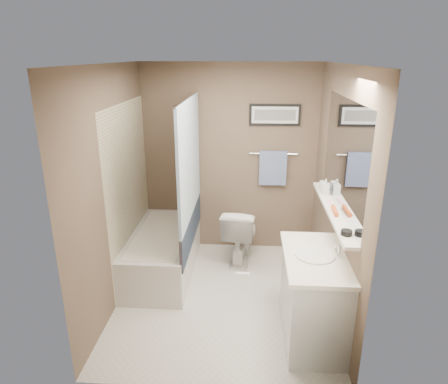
# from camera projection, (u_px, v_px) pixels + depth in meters

# --- Properties ---
(ground) EXTENTS (2.50, 2.50, 0.00)m
(ground) POSITION_uv_depth(u_px,v_px,m) (223.00, 297.00, 4.30)
(ground) COLOR silver
(ground) RESTS_ON ground
(ceiling) EXTENTS (2.20, 2.50, 0.04)m
(ceiling) POSITION_uv_depth(u_px,v_px,m) (223.00, 66.00, 3.52)
(ceiling) COLOR silver
(ceiling) RESTS_ON wall_back
(wall_back) EXTENTS (2.20, 0.04, 2.40)m
(wall_back) POSITION_uv_depth(u_px,v_px,m) (229.00, 160.00, 5.06)
(wall_back) COLOR brown
(wall_back) RESTS_ON ground
(wall_front) EXTENTS (2.20, 0.04, 2.40)m
(wall_front) POSITION_uv_depth(u_px,v_px,m) (211.00, 251.00, 2.75)
(wall_front) COLOR brown
(wall_front) RESTS_ON ground
(wall_left) EXTENTS (0.04, 2.50, 2.40)m
(wall_left) POSITION_uv_depth(u_px,v_px,m) (115.00, 190.00, 3.97)
(wall_left) COLOR brown
(wall_left) RESTS_ON ground
(wall_right) EXTENTS (0.04, 2.50, 2.40)m
(wall_right) POSITION_uv_depth(u_px,v_px,m) (335.00, 195.00, 3.84)
(wall_right) COLOR brown
(wall_right) RESTS_ON ground
(tile_surround) EXTENTS (0.02, 1.55, 2.00)m
(tile_surround) POSITION_uv_depth(u_px,v_px,m) (130.00, 192.00, 4.51)
(tile_surround) COLOR beige
(tile_surround) RESTS_ON wall_left
(curtain_rod) EXTENTS (0.02, 1.55, 0.02)m
(curtain_rod) POSITION_uv_depth(u_px,v_px,m) (188.00, 98.00, 4.12)
(curtain_rod) COLOR silver
(curtain_rod) RESTS_ON wall_left
(curtain_upper) EXTENTS (0.03, 1.45, 1.28)m
(curtain_upper) POSITION_uv_depth(u_px,v_px,m) (189.00, 159.00, 4.33)
(curtain_upper) COLOR white
(curtain_upper) RESTS_ON curtain_rod
(curtain_lower) EXTENTS (0.03, 1.45, 0.36)m
(curtain_lower) POSITION_uv_depth(u_px,v_px,m) (191.00, 228.00, 4.60)
(curtain_lower) COLOR #232F42
(curtain_lower) RESTS_ON curtain_rod
(mirror) EXTENTS (0.02, 1.60, 1.00)m
(mirror) POSITION_uv_depth(u_px,v_px,m) (344.00, 156.00, 3.56)
(mirror) COLOR silver
(mirror) RESTS_ON wall_right
(shelf) EXTENTS (0.12, 1.60, 0.03)m
(shelf) POSITION_uv_depth(u_px,v_px,m) (332.00, 210.00, 3.73)
(shelf) COLOR silver
(shelf) RESTS_ON wall_right
(towel_bar) EXTENTS (0.60, 0.02, 0.02)m
(towel_bar) POSITION_uv_depth(u_px,v_px,m) (273.00, 154.00, 4.98)
(towel_bar) COLOR silver
(towel_bar) RESTS_ON wall_back
(towel) EXTENTS (0.34, 0.05, 0.44)m
(towel) POSITION_uv_depth(u_px,v_px,m) (273.00, 168.00, 5.02)
(towel) COLOR #95ABD9
(towel) RESTS_ON towel_bar
(art_frame) EXTENTS (0.62, 0.02, 0.26)m
(art_frame) POSITION_uv_depth(u_px,v_px,m) (275.00, 115.00, 4.84)
(art_frame) COLOR black
(art_frame) RESTS_ON wall_back
(art_mat) EXTENTS (0.56, 0.00, 0.20)m
(art_mat) POSITION_uv_depth(u_px,v_px,m) (275.00, 115.00, 4.83)
(art_mat) COLOR white
(art_mat) RESTS_ON art_frame
(art_image) EXTENTS (0.50, 0.00, 0.13)m
(art_image) POSITION_uv_depth(u_px,v_px,m) (275.00, 115.00, 4.83)
(art_image) COLOR #595959
(art_image) RESTS_ON art_mat
(door) EXTENTS (0.80, 0.02, 2.00)m
(door) POSITION_uv_depth(u_px,v_px,m) (290.00, 280.00, 2.77)
(door) COLOR silver
(door) RESTS_ON wall_front
(door_handle) EXTENTS (0.10, 0.02, 0.02)m
(door_handle) POSITION_uv_depth(u_px,v_px,m) (243.00, 274.00, 2.84)
(door_handle) COLOR silver
(door_handle) RESTS_ON door
(bathtub) EXTENTS (0.70, 1.50, 0.50)m
(bathtub) POSITION_uv_depth(u_px,v_px,m) (163.00, 253.00, 4.73)
(bathtub) COLOR silver
(bathtub) RESTS_ON ground
(tub_rim) EXTENTS (0.56, 1.36, 0.02)m
(tub_rim) POSITION_uv_depth(u_px,v_px,m) (162.00, 233.00, 4.65)
(tub_rim) COLOR white
(tub_rim) RESTS_ON bathtub
(toilet) EXTENTS (0.49, 0.75, 0.71)m
(toilet) POSITION_uv_depth(u_px,v_px,m) (241.00, 233.00, 4.99)
(toilet) COLOR white
(toilet) RESTS_ON ground
(vanity) EXTENTS (0.51, 0.91, 0.80)m
(vanity) POSITION_uv_depth(u_px,v_px,m) (313.00, 299.00, 3.57)
(vanity) COLOR silver
(vanity) RESTS_ON ground
(countertop) EXTENTS (0.54, 0.96, 0.04)m
(countertop) POSITION_uv_depth(u_px,v_px,m) (316.00, 258.00, 3.44)
(countertop) COLOR white
(countertop) RESTS_ON vanity
(sink_basin) EXTENTS (0.34, 0.34, 0.01)m
(sink_basin) POSITION_uv_depth(u_px,v_px,m) (315.00, 255.00, 3.43)
(sink_basin) COLOR white
(sink_basin) RESTS_ON countertop
(faucet_spout) EXTENTS (0.02, 0.02, 0.10)m
(faucet_spout) POSITION_uv_depth(u_px,v_px,m) (339.00, 251.00, 3.40)
(faucet_spout) COLOR silver
(faucet_spout) RESTS_ON countertop
(faucet_knob) EXTENTS (0.05, 0.05, 0.05)m
(faucet_knob) POSITION_uv_depth(u_px,v_px,m) (336.00, 248.00, 3.50)
(faucet_knob) COLOR white
(faucet_knob) RESTS_ON countertop
(candle_bowl_near) EXTENTS (0.09, 0.09, 0.04)m
(candle_bowl_near) POSITION_uv_depth(u_px,v_px,m) (346.00, 233.00, 3.18)
(candle_bowl_near) COLOR black
(candle_bowl_near) RESTS_ON shelf
(hair_brush_front) EXTENTS (0.05, 0.22, 0.04)m
(hair_brush_front) POSITION_uv_depth(u_px,v_px,m) (335.00, 210.00, 3.62)
(hair_brush_front) COLOR #CD4E1D
(hair_brush_front) RESTS_ON shelf
(pink_comb) EXTENTS (0.04, 0.16, 0.01)m
(pink_comb) POSITION_uv_depth(u_px,v_px,m) (329.00, 201.00, 3.90)
(pink_comb) COLOR #FE9BC7
(pink_comb) RESTS_ON shelf
(glass_jar) EXTENTS (0.08, 0.08, 0.10)m
(glass_jar) POSITION_uv_depth(u_px,v_px,m) (323.00, 186.00, 4.20)
(glass_jar) COLOR silver
(glass_jar) RESTS_ON shelf
(soap_bottle) EXTENTS (0.07, 0.08, 0.16)m
(soap_bottle) POSITION_uv_depth(u_px,v_px,m) (325.00, 187.00, 4.08)
(soap_bottle) COLOR #999999
(soap_bottle) RESTS_ON shelf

